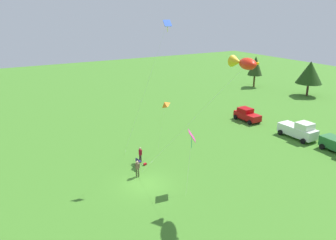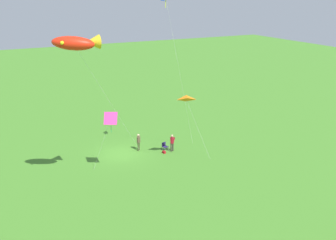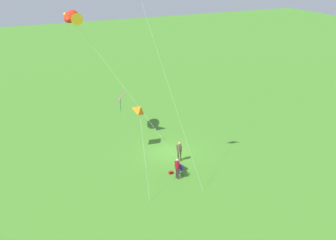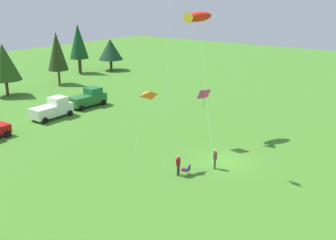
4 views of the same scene
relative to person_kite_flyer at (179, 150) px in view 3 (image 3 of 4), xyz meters
name	(u,v)px [view 3 (image 3 of 4)]	position (x,y,z in m)	size (l,w,h in m)	color
ground_plane	(170,153)	(1.83, 0.02, -1.02)	(160.00, 160.00, 0.00)	#407C26
person_kite_flyer	(179,150)	(0.00, 0.00, 0.00)	(0.50, 0.50, 1.74)	#414A28
folding_chair	(180,169)	(-2.33, 1.13, -0.53)	(0.59, 0.59, 0.82)	navy
person_spectator	(177,167)	(-2.89, 1.68, 0.00)	(0.59, 0.39, 1.74)	#3C302E
backpack_on_grass	(171,173)	(-1.94, 1.78, -0.91)	(0.32, 0.22, 0.22)	#AC131B
kite_large_fish	(72,17)	(7.03, 6.70, 10.80)	(9.07, 7.82, 12.41)	red
kite_diamond_rainbow	(120,99)	(4.01, 3.73, 3.97)	(2.02, 1.98, 5.55)	#D83690
kite_delta_orange	(141,109)	(-2.75, 4.63, 5.24)	(3.20, 1.25, 6.65)	orange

